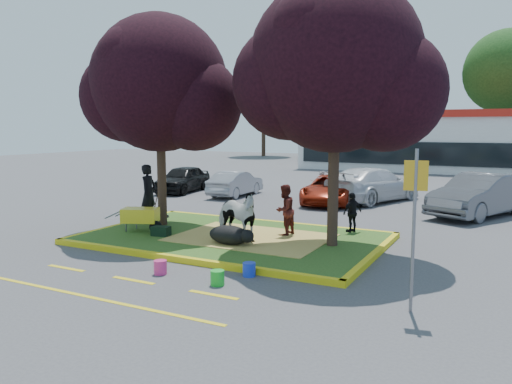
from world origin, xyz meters
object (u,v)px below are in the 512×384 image
at_px(sign_post, 414,211).
at_px(bucket_pink, 160,267).
at_px(car_black, 183,179).
at_px(calf, 229,235).
at_px(car_silver, 236,183).
at_px(wheelbarrow, 141,216).
at_px(bucket_blue, 249,269).
at_px(cow, 235,216).
at_px(handler, 149,193).
at_px(bucket_green, 217,278).

relative_size(sign_post, bucket_pink, 9.26).
relative_size(bucket_pink, car_black, 0.08).
xyz_separation_m(calf, car_silver, (-5.04, 9.17, 0.18)).
xyz_separation_m(wheelbarrow, car_silver, (-1.89, 8.97, -0.04)).
xyz_separation_m(calf, bucket_blue, (1.58, -1.83, -0.25)).
bearing_deg(cow, handler, 89.66).
relative_size(calf, handler, 0.62).
xyz_separation_m(cow, car_black, (-8.03, 8.75, -0.18)).
height_order(handler, bucket_green, handler).
relative_size(wheelbarrow, bucket_pink, 5.92).
height_order(wheelbarrow, car_black, car_black).
distance_m(cow, sign_post, 5.95).
bearing_deg(car_silver, handler, 95.95).
relative_size(cow, calf, 1.40).
relative_size(cow, bucket_blue, 5.41).
relative_size(handler, car_silver, 0.52).
relative_size(calf, wheelbarrow, 0.64).
xyz_separation_m(cow, bucket_green, (1.36, -3.12, -0.69)).
bearing_deg(bucket_pink, calf, 84.68).
xyz_separation_m(handler, bucket_pink, (3.77, -4.22, -0.93)).
distance_m(cow, car_black, 11.88).
relative_size(handler, bucket_pink, 6.05).
bearing_deg(cow, car_silver, 46.02).
bearing_deg(handler, cow, -114.38).
bearing_deg(sign_post, cow, 140.83).
distance_m(calf, bucket_blue, 2.43).
bearing_deg(handler, car_black, 20.76).
bearing_deg(calf, bucket_blue, -70.43).
bearing_deg(car_silver, bucket_green, 116.26).
bearing_deg(calf, wheelbarrow, 155.31).
distance_m(cow, wheelbarrow, 3.10).
bearing_deg(calf, cow, 78.12).
bearing_deg(sign_post, car_silver, 120.63).
bearing_deg(bucket_green, wheelbarrow, 147.10).
relative_size(calf, sign_post, 0.41).
height_order(handler, bucket_pink, handler).
bearing_deg(calf, sign_post, -46.02).
bearing_deg(car_black, handler, -69.64).
relative_size(wheelbarrow, car_black, 0.47).
xyz_separation_m(bucket_green, car_silver, (-6.33, 11.85, 0.43)).
bearing_deg(car_silver, cow, 117.80).
bearing_deg(sign_post, handler, 145.68).
relative_size(wheelbarrow, bucket_blue, 6.05).
relative_size(sign_post, car_black, 0.74).
distance_m(calf, car_silver, 10.47).
xyz_separation_m(sign_post, bucket_blue, (-3.52, 0.53, -1.65)).
bearing_deg(sign_post, bucket_pink, 171.83).
relative_size(handler, bucket_green, 6.03).
bearing_deg(handler, sign_post, -121.33).
bearing_deg(handler, wheelbarrow, -156.77).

